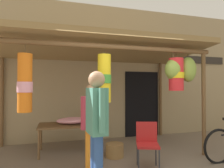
% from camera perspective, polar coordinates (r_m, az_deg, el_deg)
% --- Properties ---
extents(shop_facade, '(9.87, 0.29, 3.96)m').
position_cam_1_polar(shop_facade, '(5.96, -3.57, 3.50)').
color(shop_facade, '#9E8966').
rests_on(shop_facade, ground_plane).
extents(market_stall_canopy, '(5.04, 2.41, 2.60)m').
position_cam_1_polar(market_stall_canopy, '(4.67, -2.74, 8.24)').
color(market_stall_canopy, brown).
rests_on(market_stall_canopy, ground_plane).
extents(display_table, '(1.33, 0.76, 0.65)m').
position_cam_1_polar(display_table, '(4.82, -12.64, -11.97)').
color(display_table, brown).
rests_on(display_table, ground_plane).
extents(flower_heap_on_table, '(0.73, 0.51, 0.15)m').
position_cam_1_polar(flower_heap_on_table, '(4.82, -11.27, -10.32)').
color(flower_heap_on_table, pink).
rests_on(flower_heap_on_table, display_table).
extents(folding_chair, '(0.51, 0.51, 0.84)m').
position_cam_1_polar(folding_chair, '(3.92, 10.17, -15.86)').
color(folding_chair, '#AD1E1E').
rests_on(folding_chair, ground_plane).
extents(wicker_basket_by_table, '(0.39, 0.39, 0.28)m').
position_cam_1_polar(wicker_basket_by_table, '(4.51, 0.78, -18.63)').
color(wicker_basket_by_table, olive).
rests_on(wicker_basket_by_table, ground_plane).
extents(customer_foreground, '(0.25, 0.59, 1.74)m').
position_cam_1_polar(customer_foreground, '(2.82, -4.49, -10.69)').
color(customer_foreground, '#2D5193').
rests_on(customer_foreground, ground_plane).
extents(shopper_by_bananas, '(0.41, 0.51, 1.56)m').
position_cam_1_polar(shopper_by_bananas, '(3.63, -6.03, -10.38)').
color(shopper_by_bananas, orange).
rests_on(shopper_by_bananas, ground_plane).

